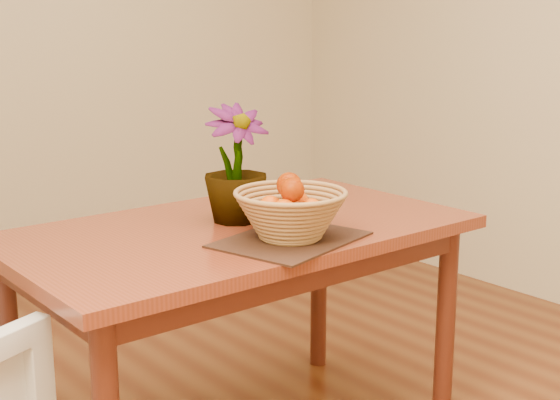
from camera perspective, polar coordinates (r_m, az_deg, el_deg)
table at (r=2.42m, az=-3.02°, el=-3.87°), size 1.40×0.80×0.75m
placemat at (r=2.23m, az=0.77°, el=-2.91°), size 0.47×0.40×0.01m
wicker_basket at (r=2.21m, az=0.77°, el=-1.20°), size 0.32×0.32×0.13m
orange_pile at (r=2.20m, az=0.77°, el=0.13°), size 0.17×0.17×0.13m
potted_plant at (r=2.41m, az=-3.27°, el=2.66°), size 0.23×0.23×0.36m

